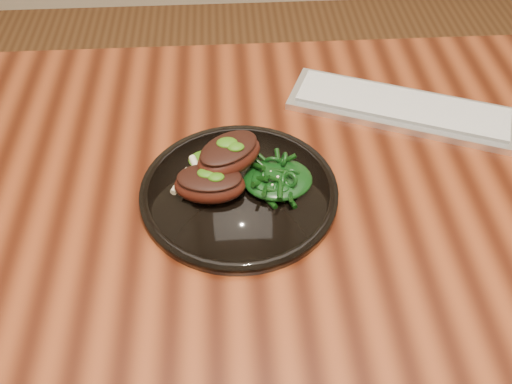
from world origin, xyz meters
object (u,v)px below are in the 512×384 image
greens_heap (278,176)px  desk (319,217)px  keyboard (401,108)px  plate (239,192)px  lamb_chop_front (209,184)px

greens_heap → desk: bearing=13.4°
greens_heap → keyboard: bearing=37.9°
plate → keyboard: size_ratio=0.73×
desk → keyboard: keyboard is taller
lamb_chop_front → desk: bearing=10.7°
greens_heap → plate: bearing=-174.8°
desk → keyboard: size_ratio=4.00×
plate → keyboard: (0.29, 0.19, -0.00)m
desk → keyboard: (0.16, 0.16, 0.09)m
desk → greens_heap: size_ratio=15.57×
lamb_chop_front → greens_heap: bearing=8.8°
desk → greens_heap: (-0.07, -0.02, 0.12)m
desk → greens_heap: bearing=-166.6°
plate → keyboard: bearing=32.7°
desk → plate: size_ratio=5.46×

